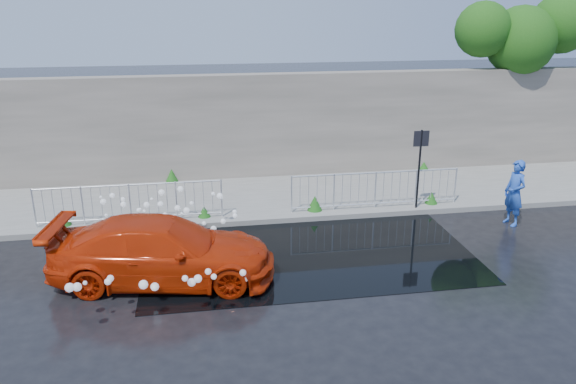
# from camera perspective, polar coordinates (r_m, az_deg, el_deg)

# --- Properties ---
(ground) EXTENTS (90.00, 90.00, 0.00)m
(ground) POSITION_cam_1_polar(r_m,az_deg,el_deg) (13.23, 0.68, -7.93)
(ground) COLOR black
(ground) RESTS_ON ground
(pavement) EXTENTS (30.00, 4.00, 0.15)m
(pavement) POSITION_cam_1_polar(r_m,az_deg,el_deg) (17.76, -2.14, -0.50)
(pavement) COLOR slate
(pavement) RESTS_ON ground
(curb) EXTENTS (30.00, 0.25, 0.16)m
(curb) POSITION_cam_1_polar(r_m,az_deg,el_deg) (15.90, -1.21, -2.84)
(curb) COLOR slate
(curb) RESTS_ON ground
(retaining_wall) EXTENTS (30.00, 0.60, 3.50)m
(retaining_wall) POSITION_cam_1_polar(r_m,az_deg,el_deg) (19.37, -3.05, 6.75)
(retaining_wall) COLOR #615B51
(retaining_wall) RESTS_ON pavement
(puddle) EXTENTS (8.00, 5.00, 0.01)m
(puddle) POSITION_cam_1_polar(r_m,az_deg,el_deg) (14.20, 1.97, -5.95)
(puddle) COLOR black
(puddle) RESTS_ON ground
(sign_post) EXTENTS (0.45, 0.06, 2.50)m
(sign_post) POSITION_cam_1_polar(r_m,az_deg,el_deg) (16.56, 13.26, 3.53)
(sign_post) COLOR black
(sign_post) RESTS_ON ground
(tree) EXTENTS (5.06, 2.47, 6.28)m
(tree) POSITION_cam_1_polar(r_m,az_deg,el_deg) (22.39, 22.95, 14.57)
(tree) COLOR #332114
(tree) RESTS_ON ground
(railing_left) EXTENTS (5.05, 0.05, 1.10)m
(railing_left) POSITION_cam_1_polar(r_m,az_deg,el_deg) (15.98, -15.76, -0.97)
(railing_left) COLOR silver
(railing_left) RESTS_ON pavement
(railing_right) EXTENTS (5.05, 0.05, 1.10)m
(railing_right) POSITION_cam_1_polar(r_m,az_deg,el_deg) (16.66, 8.86, 0.35)
(railing_right) COLOR silver
(railing_right) RESTS_ON pavement
(weeds) EXTENTS (12.17, 3.93, 0.44)m
(weeds) POSITION_cam_1_polar(r_m,az_deg,el_deg) (17.13, -3.36, -0.31)
(weeds) COLOR #1A5516
(weeds) RESTS_ON pavement
(water_spray) EXTENTS (3.64, 5.54, 1.06)m
(water_spray) POSITION_cam_1_polar(r_m,az_deg,el_deg) (13.65, -12.71, -4.12)
(water_spray) COLOR white
(water_spray) RESTS_ON ground
(red_car) EXTENTS (5.17, 2.71, 1.43)m
(red_car) POSITION_cam_1_polar(r_m,az_deg,el_deg) (12.80, -12.58, -5.85)
(red_car) COLOR #BD2707
(red_car) RESTS_ON ground
(person) EXTENTS (0.57, 0.75, 1.86)m
(person) POSITION_cam_1_polar(r_m,az_deg,el_deg) (16.71, 22.04, -0.08)
(person) COLOR blue
(person) RESTS_ON ground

